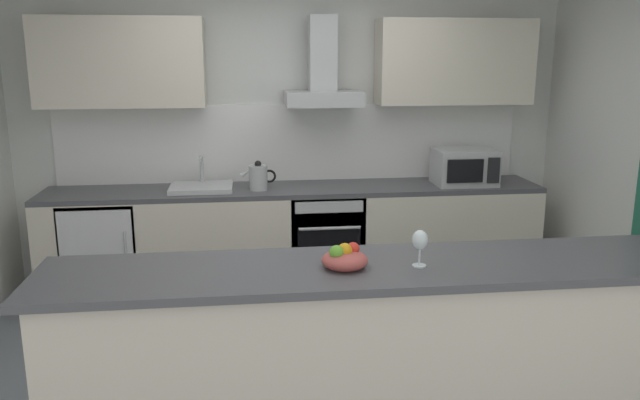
{
  "coord_description": "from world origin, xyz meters",
  "views": [
    {
      "loc": [
        -0.42,
        -3.54,
        1.97
      ],
      "look_at": [
        0.07,
        0.37,
        1.05
      ],
      "focal_mm": 35.11,
      "sensor_mm": 36.0,
      "label": 1
    }
  ],
  "objects": [
    {
      "name": "counter_island",
      "position": [
        0.22,
        -0.75,
        0.5
      ],
      "size": [
        3.25,
        0.64,
        0.99
      ],
      "color": "beige",
      "rests_on": "ground"
    },
    {
      "name": "ground",
      "position": [
        0.0,
        0.0,
        -0.01
      ],
      "size": [
        5.64,
        4.64,
        0.02
      ],
      "primitive_type": "cube",
      "color": "slate"
    },
    {
      "name": "sink",
      "position": [
        -0.76,
        1.48,
        0.93
      ],
      "size": [
        0.5,
        0.4,
        0.26
      ],
      "color": "silver",
      "rests_on": "counter_back"
    },
    {
      "name": "microwave",
      "position": [
        1.42,
        1.45,
        1.05
      ],
      "size": [
        0.5,
        0.38,
        0.3
      ],
      "color": "#B7BABC",
      "rests_on": "counter_back"
    },
    {
      "name": "kettle",
      "position": [
        -0.3,
        1.44,
        1.01
      ],
      "size": [
        0.29,
        0.15,
        0.24
      ],
      "color": "#B7BABC",
      "rests_on": "counter_back"
    },
    {
      "name": "wall_back",
      "position": [
        0.0,
        1.88,
        1.3
      ],
      "size": [
        5.64,
        0.12,
        2.6
      ],
      "primitive_type": "cube",
      "color": "silver",
      "rests_on": "ground"
    },
    {
      "name": "counter_back",
      "position": [
        0.0,
        1.5,
        0.45
      ],
      "size": [
        4.09,
        0.6,
        0.9
      ],
      "color": "beige",
      "rests_on": "ground"
    },
    {
      "name": "backsplash_tile",
      "position": [
        0.0,
        1.81,
        1.23
      ],
      "size": [
        3.95,
        0.02,
        0.66
      ],
      "primitive_type": "cube",
      "color": "white"
    },
    {
      "name": "wine_glass",
      "position": [
        0.4,
        -0.8,
        1.11
      ],
      "size": [
        0.08,
        0.08,
        0.18
      ],
      "color": "silver",
      "rests_on": "counter_island"
    },
    {
      "name": "refrigerator",
      "position": [
        -1.55,
        1.47,
        0.43
      ],
      "size": [
        0.58,
        0.6,
        0.85
      ],
      "color": "white",
      "rests_on": "ground"
    },
    {
      "name": "upper_cabinets",
      "position": [
        0.0,
        1.65,
        1.91
      ],
      "size": [
        4.03,
        0.32,
        0.7
      ],
      "color": "beige"
    },
    {
      "name": "range_hood",
      "position": [
        0.24,
        1.6,
        1.79
      ],
      "size": [
        0.62,
        0.45,
        0.72
      ],
      "color": "#B7BABC"
    },
    {
      "name": "fruit_bowl",
      "position": [
        0.04,
        -0.77,
        1.03
      ],
      "size": [
        0.22,
        0.22,
        0.13
      ],
      "color": "#B24C47",
      "rests_on": "counter_island"
    },
    {
      "name": "oven",
      "position": [
        0.24,
        1.47,
        0.46
      ],
      "size": [
        0.6,
        0.62,
        0.8
      ],
      "color": "slate",
      "rests_on": "ground"
    }
  ]
}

